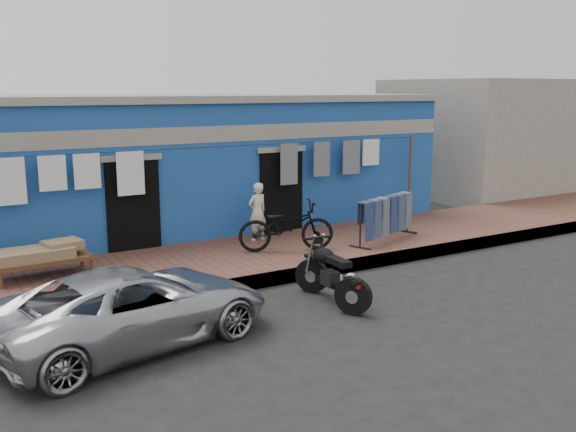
# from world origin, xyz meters

# --- Properties ---
(ground) EXTENTS (80.00, 80.00, 0.00)m
(ground) POSITION_xyz_m (0.00, 0.00, 0.00)
(ground) COLOR black
(ground) RESTS_ON ground
(sidewalk) EXTENTS (28.00, 3.00, 0.25)m
(sidewalk) POSITION_xyz_m (0.00, 3.00, 0.12)
(sidewalk) COLOR brown
(sidewalk) RESTS_ON ground
(curb) EXTENTS (28.00, 0.10, 0.25)m
(curb) POSITION_xyz_m (0.00, 1.55, 0.12)
(curb) COLOR gray
(curb) RESTS_ON ground
(building) EXTENTS (12.20, 5.20, 3.36)m
(building) POSITION_xyz_m (-0.00, 6.99, 1.69)
(building) COLOR #1E4894
(building) RESTS_ON ground
(neighbor_right) EXTENTS (6.00, 5.00, 3.80)m
(neighbor_right) POSITION_xyz_m (11.00, 7.00, 1.90)
(neighbor_right) COLOR #9E9384
(neighbor_right) RESTS_ON ground
(clothesline) EXTENTS (10.06, 0.06, 2.10)m
(clothesline) POSITION_xyz_m (-0.47, 4.25, 1.79)
(clothesline) COLOR brown
(clothesline) RESTS_ON sidewalk
(car) EXTENTS (4.28, 2.56, 1.13)m
(car) POSITION_xyz_m (-3.59, 0.18, 0.56)
(car) COLOR #B7B7BC
(car) RESTS_ON ground
(seated_person) EXTENTS (0.50, 0.38, 1.27)m
(seated_person) POSITION_xyz_m (0.35, 3.88, 0.89)
(seated_person) COLOR beige
(seated_person) RESTS_ON sidewalk
(bicycle) EXTENTS (2.06, 1.32, 1.25)m
(bicycle) POSITION_xyz_m (0.43, 2.79, 0.88)
(bicycle) COLOR black
(bicycle) RESTS_ON sidewalk
(motorcycle) EXTENTS (0.71, 1.66, 1.04)m
(motorcycle) POSITION_xyz_m (-0.23, 0.21, 0.52)
(motorcycle) COLOR black
(motorcycle) RESTS_ON ground
(charpoy) EXTENTS (1.80, 0.99, 0.58)m
(charpoy) POSITION_xyz_m (-4.20, 3.37, 0.54)
(charpoy) COLOR brown
(charpoy) RESTS_ON sidewalk
(jeans_rack) EXTENTS (2.31, 1.69, 0.99)m
(jeans_rack) POSITION_xyz_m (2.76, 2.48, 0.74)
(jeans_rack) COLOR black
(jeans_rack) RESTS_ON sidewalk
(litter_a) EXTENTS (0.26, 0.25, 0.09)m
(litter_a) POSITION_xyz_m (0.57, 1.20, 0.05)
(litter_a) COLOR silver
(litter_a) RESTS_ON ground
(litter_b) EXTENTS (0.18, 0.17, 0.07)m
(litter_b) POSITION_xyz_m (0.90, 1.20, 0.04)
(litter_b) COLOR silver
(litter_b) RESTS_ON ground
(litter_c) EXTENTS (0.15, 0.18, 0.07)m
(litter_c) POSITION_xyz_m (0.01, 1.11, 0.04)
(litter_c) COLOR silver
(litter_c) RESTS_ON ground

